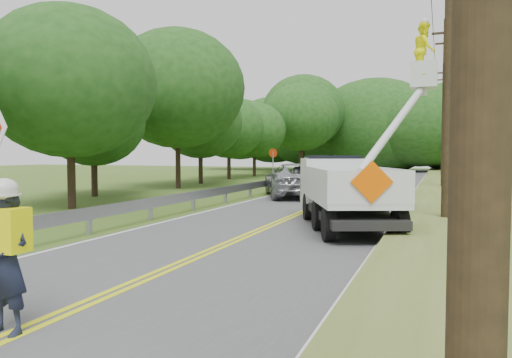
% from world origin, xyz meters
% --- Properties ---
extents(ground, '(140.00, 140.00, 0.00)m').
position_xyz_m(ground, '(0.00, 0.00, 0.00)').
color(ground, '#425D1A').
rests_on(ground, ground).
extents(road, '(7.20, 96.00, 0.03)m').
position_xyz_m(road, '(0.00, 14.00, 0.01)').
color(road, '#4B4B4E').
rests_on(road, ground).
extents(guardrail, '(0.18, 48.00, 0.77)m').
position_xyz_m(guardrail, '(-4.02, 14.91, 0.55)').
color(guardrail, '#A0A1A9').
rests_on(guardrail, ground).
extents(utility_poles, '(1.60, 43.30, 10.00)m').
position_xyz_m(utility_poles, '(5.00, 17.02, 5.27)').
color(utility_poles, black).
rests_on(utility_poles, ground).
extents(tall_grass_verge, '(7.00, 96.00, 0.30)m').
position_xyz_m(tall_grass_verge, '(7.10, 14.00, 0.15)').
color(tall_grass_verge, '#576726').
rests_on(tall_grass_verge, ground).
extents(treeline_left, '(10.00, 54.70, 11.31)m').
position_xyz_m(treeline_left, '(-10.42, 31.39, 5.76)').
color(treeline_left, '#332319').
rests_on(treeline_left, ground).
extents(treeline_horizon, '(56.08, 14.96, 12.26)m').
position_xyz_m(treeline_horizon, '(1.40, 56.21, 5.50)').
color(treeline_horizon, '#1A4614').
rests_on(treeline_horizon, ground).
extents(flagger, '(1.10, 0.42, 2.87)m').
position_xyz_m(flagger, '(-0.10, -2.35, 1.04)').
color(flagger, '#191E33').
rests_on(flagger, road).
extents(bucket_truck, '(4.53, 6.43, 6.13)m').
position_xyz_m(bucket_truck, '(2.12, 8.51, 1.44)').
color(bucket_truck, black).
rests_on(bucket_truck, road).
extents(suv_silver, '(5.02, 6.72, 1.70)m').
position_xyz_m(suv_silver, '(-2.07, 17.21, 0.87)').
color(suv_silver, '#A2A5A9').
rests_on(suv_silver, road).
extents(suv_darkgrey, '(3.60, 5.57, 1.50)m').
position_xyz_m(suv_darkgrey, '(-1.33, 25.03, 0.77)').
color(suv_darkgrey, '#3C3F46').
rests_on(suv_darkgrey, road).
extents(stop_sign_permanent, '(0.41, 0.38, 2.50)m').
position_xyz_m(stop_sign_permanent, '(-4.34, 20.33, 1.66)').
color(stop_sign_permanent, '#A0A1A9').
rests_on(stop_sign_permanent, ground).
extents(yard_sign, '(0.42, 0.19, 0.64)m').
position_xyz_m(yard_sign, '(5.87, 4.49, 0.46)').
color(yard_sign, white).
rests_on(yard_sign, ground).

